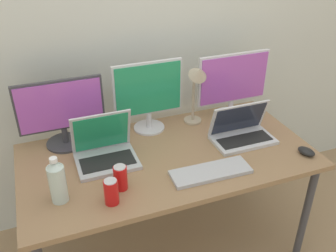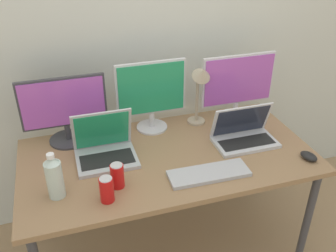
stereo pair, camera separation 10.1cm
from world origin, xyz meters
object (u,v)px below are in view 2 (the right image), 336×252
at_px(monitor_center, 151,93).
at_px(keyboard_main, 209,173).
at_px(work_desk, 168,163).
at_px(desk_lamp, 201,85).
at_px(monitor_left, 64,109).
at_px(soda_can_by_laptop, 117,176).
at_px(monitor_right, 238,85).
at_px(soda_can_near_keyboard, 107,189).
at_px(laptop_secondary, 244,134).
at_px(water_bottle, 54,177).
at_px(mouse_by_keyboard, 309,156).
at_px(laptop_silver, 105,148).

relative_size(monitor_center, keyboard_main, 1.04).
distance_m(work_desk, desk_lamp, 0.50).
distance_m(monitor_left, soda_can_by_laptop, 0.55).
xyz_separation_m(soda_can_by_laptop, desk_lamp, (0.59, 0.43, 0.21)).
bearing_deg(monitor_right, soda_can_near_keyboard, -149.19).
xyz_separation_m(monitor_left, laptop_secondary, (0.96, -0.31, -0.16)).
height_order(water_bottle, soda_can_near_keyboard, water_bottle).
bearing_deg(monitor_left, monitor_center, -0.71).
height_order(water_bottle, soda_can_by_laptop, water_bottle).
distance_m(monitor_left, mouse_by_keyboard, 1.36).
xyz_separation_m(work_desk, keyboard_main, (0.14, -0.24, 0.07)).
relative_size(work_desk, laptop_secondary, 4.48).
distance_m(mouse_by_keyboard, soda_can_by_laptop, 1.02).
height_order(monitor_right, laptop_silver, monitor_right).
bearing_deg(soda_can_near_keyboard, keyboard_main, 3.81).
relative_size(monitor_left, monitor_right, 1.00).
relative_size(monitor_right, soda_can_near_keyboard, 3.73).
xyz_separation_m(monitor_left, keyboard_main, (0.65, -0.55, -0.20)).
relative_size(monitor_center, mouse_by_keyboard, 4.30).
height_order(monitor_left, laptop_secondary, monitor_left).
distance_m(monitor_center, water_bottle, 0.76).
distance_m(monitor_center, desk_lamp, 0.29).
height_order(work_desk, monitor_right, monitor_right).
relative_size(monitor_left, water_bottle, 2.00).
relative_size(keyboard_main, mouse_by_keyboard, 4.16).
bearing_deg(work_desk, keyboard_main, -59.09).
distance_m(keyboard_main, soda_can_near_keyboard, 0.52).
height_order(laptop_silver, mouse_by_keyboard, laptop_silver).
xyz_separation_m(work_desk, desk_lamp, (0.28, 0.25, 0.34)).
relative_size(water_bottle, soda_can_by_laptop, 1.86).
bearing_deg(soda_can_by_laptop, keyboard_main, -6.43).
relative_size(keyboard_main, soda_can_near_keyboard, 3.28).
bearing_deg(work_desk, monitor_center, 91.49).
relative_size(monitor_center, laptop_secondary, 1.21).
distance_m(work_desk, laptop_secondary, 0.47).
height_order(work_desk, laptop_silver, laptop_silver).
bearing_deg(laptop_secondary, keyboard_main, -143.18).
relative_size(monitor_left, soda_can_by_laptop, 3.73).
distance_m(keyboard_main, mouse_by_keyboard, 0.57).
distance_m(laptop_silver, laptop_secondary, 0.79).
bearing_deg(mouse_by_keyboard, desk_lamp, 113.62).
bearing_deg(soda_can_near_keyboard, monitor_center, 57.27).
relative_size(work_desk, soda_can_near_keyboard, 12.55).
xyz_separation_m(soda_can_near_keyboard, soda_can_by_laptop, (0.06, 0.09, 0.00)).
bearing_deg(water_bottle, monitor_right, 21.34).
distance_m(monitor_right, mouse_by_keyboard, 0.60).
xyz_separation_m(monitor_center, soda_can_near_keyboard, (-0.37, -0.57, -0.17)).
distance_m(monitor_center, monitor_right, 0.54).
height_order(laptop_silver, keyboard_main, laptop_silver).
xyz_separation_m(monitor_left, water_bottle, (-0.09, -0.48, -0.10)).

